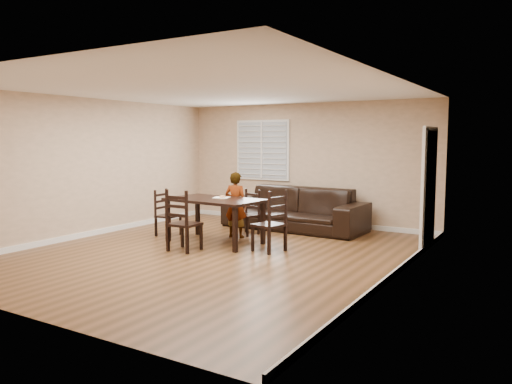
% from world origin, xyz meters
% --- Properties ---
extents(ground, '(7.00, 7.00, 0.00)m').
position_xyz_m(ground, '(0.00, 0.00, 0.00)').
color(ground, brown).
rests_on(ground, ground).
extents(room, '(6.04, 7.04, 2.72)m').
position_xyz_m(room, '(0.04, 0.18, 1.81)').
color(room, '#D0AE8D').
rests_on(room, ground).
extents(dining_table, '(1.82, 1.11, 0.82)m').
position_xyz_m(dining_table, '(-0.50, 0.70, 0.73)').
color(dining_table, black).
rests_on(dining_table, ground).
extents(chair_near, '(0.47, 0.45, 0.90)m').
position_xyz_m(chair_near, '(-0.40, 1.79, 0.41)').
color(chair_near, black).
rests_on(chair_near, ground).
extents(chair_far, '(0.48, 0.45, 1.06)m').
position_xyz_m(chair_far, '(-0.56, -0.22, 0.48)').
color(chair_far, black).
rests_on(chair_far, ground).
extents(chair_left, '(0.41, 0.44, 0.91)m').
position_xyz_m(chair_left, '(-1.81, 0.79, 0.41)').
color(chair_left, black).
rests_on(chair_left, ground).
extents(chair_right, '(0.54, 0.56, 1.05)m').
position_xyz_m(chair_right, '(0.82, 0.58, 0.48)').
color(chair_right, black).
rests_on(chair_right, ground).
extents(child, '(0.49, 0.35, 1.28)m').
position_xyz_m(child, '(-0.45, 1.33, 0.64)').
color(child, gray).
rests_on(child, ground).
extents(napkin, '(0.35, 0.35, 0.00)m').
position_xyz_m(napkin, '(-0.49, 0.90, 0.82)').
color(napkin, white).
rests_on(napkin, dining_table).
extents(donut, '(0.11, 0.11, 0.04)m').
position_xyz_m(donut, '(-0.46, 0.90, 0.84)').
color(donut, '#D0854A').
rests_on(donut, napkin).
extents(sofa, '(3.07, 1.30, 0.88)m').
position_xyz_m(sofa, '(0.11, 2.72, 0.44)').
color(sofa, black).
rests_on(sofa, ground).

